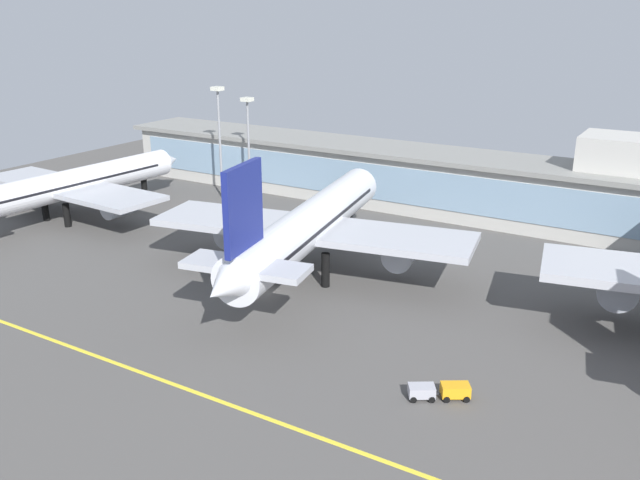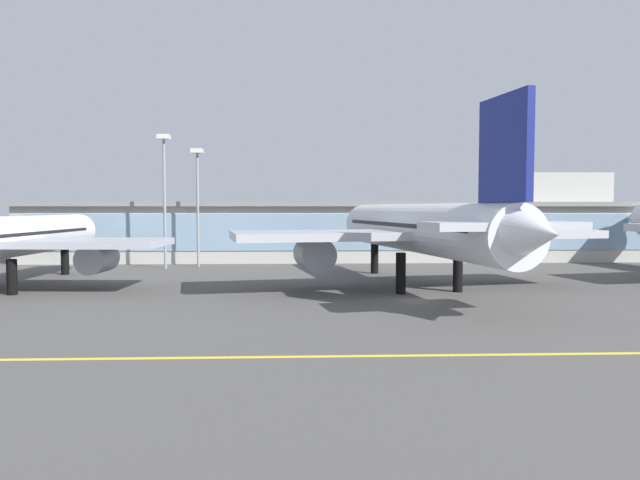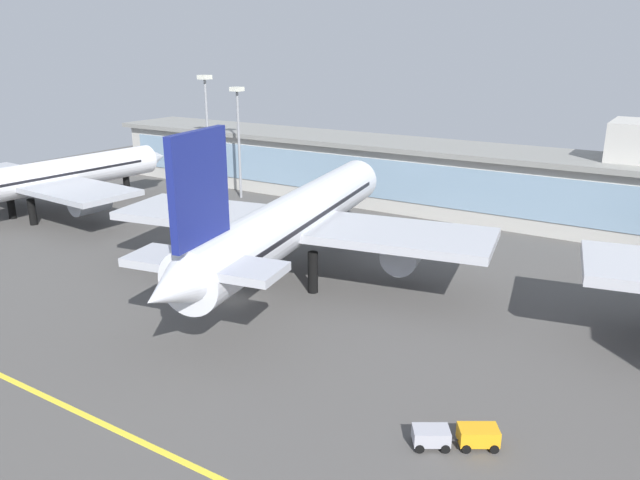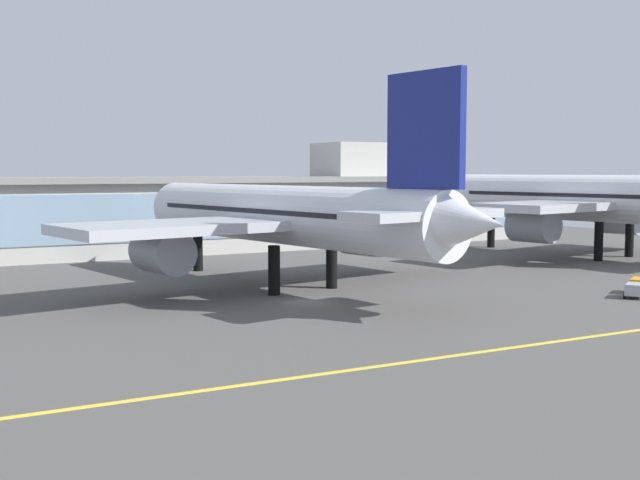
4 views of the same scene
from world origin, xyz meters
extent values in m
plane|color=#514F4C|center=(0.00, 0.00, 0.00)|extent=(180.00, 180.00, 0.00)
cube|color=yellow|center=(0.00, -22.00, 0.01)|extent=(144.00, 0.50, 0.01)
cube|color=beige|center=(0.00, 45.77, 4.84)|extent=(119.42, 12.00, 9.69)
cube|color=#84A3BC|center=(0.00, 39.72, 5.33)|extent=(114.64, 0.20, 6.20)
cube|color=gray|center=(0.00, 45.77, 10.09)|extent=(122.42, 14.00, 0.80)
cube|color=beige|center=(35.83, 47.77, 12.69)|extent=(16.00, 10.00, 6.00)
cylinder|color=black|center=(-0.90, 4.80, 2.27)|extent=(1.10, 1.10, 4.54)
cylinder|color=black|center=(5.80, 6.03, 2.27)|extent=(1.10, 1.10, 4.54)
cylinder|color=black|center=(-1.10, 24.82, 2.27)|extent=(1.10, 1.10, 4.54)
cylinder|color=silver|center=(1.83, 8.79, 7.09)|extent=(13.30, 43.20, 5.67)
cone|color=silver|center=(-2.33, 31.55, 7.09)|extent=(6.22, 5.99, 5.39)
cone|color=silver|center=(6.05, -14.26, 7.51)|extent=(5.87, 7.00, 4.82)
cube|color=#84A3BC|center=(-1.72, 28.19, 8.08)|extent=(4.90, 4.67, 1.70)
cube|color=black|center=(1.83, 8.79, 7.51)|extent=(12.12, 36.46, 0.45)
cube|color=#B7BAC1|center=(1.83, 8.79, 6.38)|extent=(44.18, 17.87, 0.91)
cylinder|color=#999EA8|center=(-10.30, 8.14, 4.14)|extent=(4.91, 6.20, 3.97)
cylinder|color=#999EA8|center=(13.41, 12.48, 4.14)|extent=(4.91, 6.20, 3.97)
cube|color=navy|center=(5.23, -9.77, 14.46)|extent=(2.06, 7.72, 9.07)
cube|color=#B7BAC1|center=(5.23, -9.77, 7.94)|extent=(14.40, 7.12, 0.73)
cylinder|color=black|center=(46.69, 10.28, 2.47)|extent=(1.10, 1.10, 4.93)
cylinder|color=black|center=(53.96, 11.69, 2.47)|extent=(1.10, 1.10, 4.93)
cylinder|color=black|center=(46.54, 30.47, 2.47)|extent=(1.10, 1.10, 4.93)
cylinder|color=silver|center=(49.67, 14.38, 7.71)|extent=(14.27, 43.54, 6.16)
cone|color=silver|center=(45.20, 37.37, 7.71)|extent=(6.81, 6.56, 5.86)
cube|color=#84A3BC|center=(45.89, 33.86, 8.78)|extent=(5.36, 5.12, 1.85)
cube|color=black|center=(49.67, 14.38, 8.17)|extent=(13.02, 36.77, 0.49)
cube|color=#B7BAC1|center=(49.67, 14.38, 6.94)|extent=(38.60, 17.27, 0.99)
cylinder|color=#999EA8|center=(39.12, 13.91, 4.50)|extent=(5.30, 6.33, 4.32)
cylinder|color=#999EA8|center=(59.63, 17.89, 4.50)|extent=(5.30, 6.33, 4.32)
cylinder|color=black|center=(29.73, -9.30, 0.30)|extent=(0.61, 0.49, 0.60)
cylinder|color=black|center=(28.19, -10.27, 0.30)|extent=(0.61, 0.49, 0.60)
cube|color=orange|center=(29.36, -10.42, 0.85)|extent=(3.00, 2.65, 1.10)
cylinder|color=black|center=(27.04, -10.98, 0.30)|extent=(0.60, 0.47, 0.60)
cylinder|color=black|center=(25.62, -11.87, 0.30)|extent=(0.60, 0.47, 0.60)
cube|color=#A8A8B2|center=(26.73, -12.06, 0.80)|extent=(2.83, 2.54, 1.00)
cube|color=#2D2D33|center=(28.00, -11.27, 0.45)|extent=(0.56, 0.40, 0.08)
camera|label=1|loc=(46.23, -62.53, 33.81)|focal=37.54mm
camera|label=2|loc=(-12.38, -58.86, 9.53)|focal=32.89mm
camera|label=3|loc=(38.76, -44.94, 25.24)|focal=34.18mm
camera|label=4|loc=(-30.95, -59.83, 11.31)|focal=44.16mm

